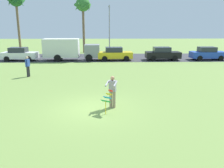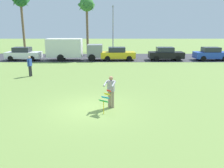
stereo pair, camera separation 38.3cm
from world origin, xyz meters
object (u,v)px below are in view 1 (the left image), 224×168
(parked_car_yellow, at_px, (115,54))
(person_walker_near, at_px, (28,66))
(person_kite_flyer, at_px, (112,91))
(parked_truck_grey_van, at_px, (68,49))
(kite_held, at_px, (107,98))
(palm_tree_left_near, at_px, (16,2))
(streetlight_pole, at_px, (109,26))
(palm_tree_right_near, at_px, (83,7))
(parked_car_white, at_px, (20,54))
(parked_car_blue, at_px, (208,54))
(parked_car_black, at_px, (163,54))

(parked_car_yellow, distance_m, person_walker_near, 11.96)
(person_kite_flyer, height_order, parked_truck_grey_van, parked_truck_grey_van)
(kite_held, bearing_deg, palm_tree_left_near, 116.86)
(person_kite_flyer, height_order, streetlight_pole, streetlight_pole)
(parked_truck_grey_van, bearing_deg, palm_tree_left_near, 134.77)
(kite_held, xyz_separation_m, streetlight_pole, (0.48, 25.05, 3.22))
(palm_tree_right_near, distance_m, streetlight_pole, 4.89)
(kite_held, height_order, parked_car_white, parked_car_white)
(person_kite_flyer, relative_size, person_walker_near, 1.00)
(parked_car_blue, distance_m, palm_tree_right_near, 18.86)
(person_kite_flyer, distance_m, palm_tree_right_near, 25.95)
(kite_held, distance_m, parked_car_black, 19.10)
(streetlight_pole, bearing_deg, person_kite_flyer, -90.49)
(person_kite_flyer, relative_size, parked_truck_grey_van, 0.26)
(parked_car_black, height_order, parked_car_blue, same)
(parked_car_white, xyz_separation_m, palm_tree_left_near, (-3.05, 9.05, 6.74))
(palm_tree_left_near, distance_m, person_walker_near, 20.59)
(streetlight_pole, xyz_separation_m, person_walker_near, (-7.12, -16.43, -3.06))
(parked_car_white, distance_m, person_walker_near, 9.98)
(parked_car_yellow, xyz_separation_m, palm_tree_left_near, (-14.62, 9.05, 6.74))
(person_kite_flyer, relative_size, palm_tree_right_near, 0.21)
(parked_car_white, xyz_separation_m, person_walker_near, (3.91, -9.18, 0.16))
(parked_truck_grey_van, distance_m, parked_car_yellow, 5.68)
(person_walker_near, bearing_deg, palm_tree_left_near, 110.88)
(streetlight_pole, bearing_deg, parked_truck_grey_van, -125.14)
(parked_truck_grey_van, height_order, parked_car_yellow, parked_truck_grey_van)
(parked_car_yellow, relative_size, palm_tree_left_near, 0.48)
(parked_truck_grey_van, bearing_deg, person_walker_near, -102.41)
(parked_truck_grey_van, bearing_deg, parked_car_yellow, -0.02)
(palm_tree_right_near, xyz_separation_m, person_walker_near, (-3.21, -17.19, -5.89))
(kite_held, relative_size, parked_car_yellow, 0.27)
(parked_car_white, xyz_separation_m, parked_car_blue, (23.08, -0.00, 0.00))
(parked_car_black, distance_m, person_walker_near, 16.39)
(parked_car_yellow, bearing_deg, palm_tree_left_near, 148.24)
(kite_held, height_order, streetlight_pole, streetlight_pole)
(parked_car_yellow, relative_size, parked_car_blue, 1.01)
(parked_car_white, xyz_separation_m, parked_truck_grey_van, (5.93, -0.00, 0.64))
(person_kite_flyer, xyz_separation_m, parked_car_white, (-10.82, 17.00, -0.18))
(palm_tree_left_near, bearing_deg, parked_truck_grey_van, -45.23)
(kite_held, distance_m, person_walker_near, 10.89)
(person_kite_flyer, xyz_separation_m, kite_held, (-0.27, -0.81, -0.17))
(parked_car_white, relative_size, palm_tree_left_near, 0.47)
(parked_car_blue, distance_m, streetlight_pole, 14.43)
(parked_car_white, distance_m, streetlight_pole, 13.59)
(kite_held, bearing_deg, parked_truck_grey_van, 104.56)
(parked_car_white, distance_m, parked_truck_grey_van, 5.96)
(parked_car_blue, bearing_deg, person_kite_flyer, -125.80)
(palm_tree_left_near, bearing_deg, palm_tree_right_near, -5.84)
(streetlight_pole, bearing_deg, parked_car_yellow, -85.73)
(parked_car_white, relative_size, parked_car_yellow, 1.00)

